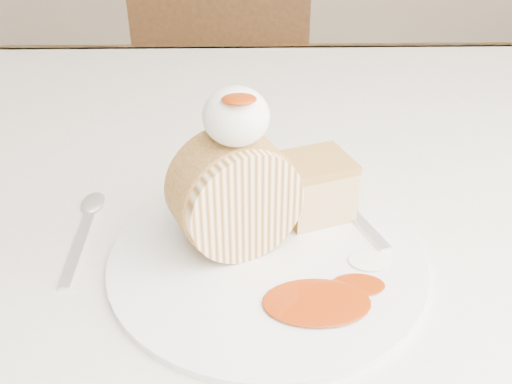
{
  "coord_description": "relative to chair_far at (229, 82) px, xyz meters",
  "views": [
    {
      "loc": [
        0.0,
        -0.4,
        1.09
      ],
      "look_at": [
        0.01,
        0.03,
        0.82
      ],
      "focal_mm": 40.0,
      "sensor_mm": 36.0,
      "label": 1
    }
  ],
  "objects": [
    {
      "name": "cake_chunk",
      "position": [
        0.12,
        -0.97,
        0.27
      ],
      "size": [
        0.08,
        0.08,
        0.05
      ],
      "primitive_type": "cube",
      "rotation": [
        0.0,
        0.0,
        0.35
      ],
      "color": "tan",
      "rests_on": "plate"
    },
    {
      "name": "chair_far",
      "position": [
        0.0,
        0.0,
        0.0
      ],
      "size": [
        0.49,
        0.49,
        0.91
      ],
      "rotation": [
        0.0,
        0.0,
        3.0
      ],
      "color": "brown",
      "rests_on": "ground"
    },
    {
      "name": "roulade_slice",
      "position": [
        0.04,
        -1.02,
        0.29
      ],
      "size": [
        0.12,
        0.1,
        0.11
      ],
      "primitive_type": "cylinder",
      "rotation": [
        1.57,
        0.0,
        0.44
      ],
      "color": "#FFE5B1",
      "rests_on": "plate"
    },
    {
      "name": "plate",
      "position": [
        0.06,
        -1.04,
        0.23
      ],
      "size": [
        0.38,
        0.38,
        0.01
      ],
      "primitive_type": "cylinder",
      "rotation": [
        0.0,
        0.0,
        0.35
      ],
      "color": "white",
      "rests_on": "table"
    },
    {
      "name": "table",
      "position": [
        0.04,
        -0.86,
        0.14
      ],
      "size": [
        1.4,
        0.9,
        0.75
      ],
      "color": "silver",
      "rests_on": "ground"
    },
    {
      "name": "fork",
      "position": [
        0.16,
        -0.98,
        0.24
      ],
      "size": [
        0.08,
        0.17,
        0.0
      ],
      "primitive_type": "cube",
      "rotation": [
        0.0,
        0.0,
        0.35
      ],
      "color": "silver",
      "rests_on": "plate"
    },
    {
      "name": "caramel_drizzle",
      "position": [
        0.04,
        -1.04,
        0.4
      ],
      "size": [
        0.03,
        0.02,
        0.01
      ],
      "primitive_type": "ellipsoid",
      "color": "#8E2905",
      "rests_on": "whipped_cream"
    },
    {
      "name": "spoon",
      "position": [
        -0.12,
        -1.02,
        0.23
      ],
      "size": [
        0.03,
        0.15,
        0.0
      ],
      "primitive_type": "cube",
      "rotation": [
        0.0,
        0.0,
        0.03
      ],
      "color": "silver",
      "rests_on": "table"
    },
    {
      "name": "whipped_cream",
      "position": [
        0.04,
        -1.03,
        0.37
      ],
      "size": [
        0.06,
        0.06,
        0.05
      ],
      "primitive_type": "ellipsoid",
      "color": "white",
      "rests_on": "roulade_slice"
    },
    {
      "name": "caramel_pool",
      "position": [
        0.1,
        -1.11,
        0.24
      ],
      "size": [
        0.11,
        0.09,
        0.0
      ],
      "primitive_type": null,
      "rotation": [
        0.0,
        0.0,
        0.35
      ],
      "color": "#8E2905",
      "rests_on": "plate"
    }
  ]
}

